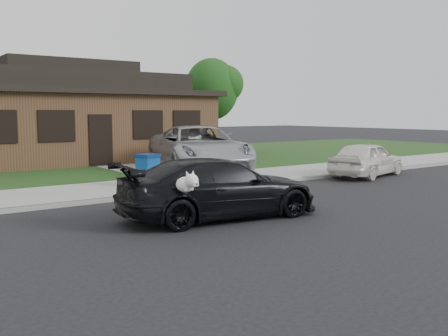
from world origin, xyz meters
TOP-DOWN VIEW (x-y plane):
  - ground at (0.00, 0.00)m, footprint 120.00×120.00m
  - sidewalk at (0.00, 5.00)m, footprint 60.00×3.00m
  - curb at (0.00, 3.50)m, footprint 60.00×0.12m
  - driveway at (6.00, 10.00)m, footprint 4.50×13.00m
  - sedan at (2.42, 0.19)m, footprint 4.83×2.47m
  - minivan at (6.27, 7.00)m, footprint 4.51×6.76m
  - white_compact at (11.02, 2.94)m, footprint 4.04×2.38m
  - recycling_bin at (3.01, 4.83)m, footprint 0.73×0.73m
  - house at (4.00, 15.00)m, footprint 12.60×8.60m
  - tree_1 at (12.14, 14.40)m, footprint 3.15×3.00m

SIDE VIEW (x-z plane):
  - ground at x=0.00m, z-range 0.00..0.00m
  - sidewalk at x=0.00m, z-range 0.00..0.12m
  - curb at x=0.00m, z-range 0.00..0.12m
  - driveway at x=6.00m, z-range 0.00..0.14m
  - recycling_bin at x=3.01m, z-range 0.13..1.10m
  - white_compact at x=11.02m, z-range 0.00..1.29m
  - sedan at x=2.42m, z-range 0.00..1.35m
  - minivan at x=6.27m, z-range 0.14..1.86m
  - house at x=4.00m, z-range -0.19..4.46m
  - tree_1 at x=12.14m, z-range 1.09..6.34m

